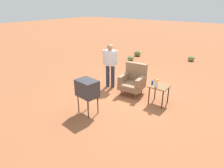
% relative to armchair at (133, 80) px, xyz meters
% --- Properties ---
extents(ground_plane, '(60.00, 60.00, 0.00)m').
position_rel_armchair_xyz_m(ground_plane, '(0.09, -0.23, -0.50)').
color(ground_plane, '#A05B38').
extents(armchair, '(0.84, 0.85, 1.06)m').
position_rel_armchair_xyz_m(armchair, '(0.00, 0.00, 0.00)').
color(armchair, brown).
rests_on(armchair, ground).
extents(side_table, '(0.56, 0.56, 0.62)m').
position_rel_armchair_xyz_m(side_table, '(1.06, -0.20, 0.03)').
color(side_table, black).
rests_on(side_table, ground).
extents(tv_on_stand, '(0.65, 0.51, 1.03)m').
position_rel_armchair_xyz_m(tv_on_stand, '(-0.34, -1.95, 0.28)').
color(tv_on_stand, black).
rests_on(tv_on_stand, ground).
extents(person_standing, '(0.54, 0.32, 1.64)m').
position_rel_armchair_xyz_m(person_standing, '(-0.99, -0.04, 0.44)').
color(person_standing, '#2D3347').
rests_on(person_standing, ground).
extents(soda_can_red, '(0.07, 0.07, 0.12)m').
position_rel_armchair_xyz_m(soda_can_red, '(0.95, -0.24, 0.19)').
color(soda_can_red, red).
rests_on(soda_can_red, side_table).
extents(soda_can_blue, '(0.07, 0.07, 0.12)m').
position_rel_armchair_xyz_m(soda_can_blue, '(0.82, -0.22, 0.19)').
color(soda_can_blue, blue).
rests_on(soda_can_blue, side_table).
extents(flower_vase, '(0.15, 0.10, 0.27)m').
position_rel_armchair_xyz_m(flower_vase, '(1.01, -0.38, 0.27)').
color(flower_vase, silver).
rests_on(flower_vase, side_table).
extents(shrub_near, '(0.35, 0.35, 0.27)m').
position_rel_armchair_xyz_m(shrub_near, '(0.45, 5.50, -0.36)').
color(shrub_near, olive).
rests_on(shrub_near, ground).
extents(shrub_mid, '(0.39, 0.39, 0.30)m').
position_rel_armchair_xyz_m(shrub_mid, '(-2.49, 4.67, -0.35)').
color(shrub_mid, '#516B38').
rests_on(shrub_mid, ground).
extents(shrub_far, '(0.35, 0.35, 0.27)m').
position_rel_armchair_xyz_m(shrub_far, '(-2.27, 3.53, -0.36)').
color(shrub_far, olive).
rests_on(shrub_far, ground).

